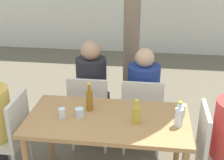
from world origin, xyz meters
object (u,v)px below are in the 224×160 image
(person_seated_3, at_px, (143,100))
(amber_bottle_1, at_px, (89,100))
(person_seated_2, at_px, (93,95))
(patio_chair_1, at_px, (214,149))
(water_bottle_0, at_px, (179,117))
(drinking_glass_1, at_px, (62,113))
(oil_cruet_2, at_px, (136,114))
(patio_chair_3, at_px, (142,111))
(drinking_glass_2, at_px, (181,111))
(patio_chair_2, at_px, (90,107))
(patio_chair_0, at_px, (10,133))
(dining_table_front, at_px, (108,127))
(drinking_glass_0, at_px, (80,113))

(person_seated_3, relative_size, amber_bottle_1, 4.29)
(person_seated_3, bearing_deg, person_seated_2, 0.29)
(patio_chair_1, height_order, amber_bottle_1, amber_bottle_1)
(water_bottle_0, xyz_separation_m, drinking_glass_1, (-1.05, 0.00, -0.05))
(amber_bottle_1, distance_m, oil_cruet_2, 0.49)
(drinking_glass_1, bearing_deg, person_seated_3, 51.66)
(patio_chair_1, xyz_separation_m, patio_chair_3, (-0.68, 0.62, 0.00))
(person_seated_2, relative_size, oil_cruet_2, 5.53)
(drinking_glass_1, bearing_deg, person_seated_2, 82.65)
(patio_chair_3, distance_m, drinking_glass_2, 0.69)
(patio_chair_2, distance_m, drinking_glass_1, 0.74)
(person_seated_2, distance_m, amber_bottle_1, 0.79)
(patio_chair_0, xyz_separation_m, patio_chair_3, (1.28, 0.62, 0.00))
(patio_chair_1, distance_m, oil_cruet_2, 0.79)
(patio_chair_0, xyz_separation_m, drinking_glass_1, (0.56, -0.05, 0.29))
(patio_chair_3, distance_m, oil_cruet_2, 0.75)
(amber_bottle_1, bearing_deg, drinking_glass_1, -141.27)
(dining_table_front, bearing_deg, water_bottle_0, -4.60)
(patio_chair_2, height_order, drinking_glass_1, patio_chair_2)
(patio_chair_1, relative_size, drinking_glass_1, 9.81)
(amber_bottle_1, relative_size, drinking_glass_1, 2.99)
(water_bottle_0, bearing_deg, person_seated_3, 110.20)
(drinking_glass_0, bearing_deg, drinking_glass_1, -164.61)
(patio_chair_3, bearing_deg, drinking_glass_2, 126.09)
(water_bottle_0, distance_m, drinking_glass_0, 0.89)
(patio_chair_0, height_order, person_seated_2, person_seated_2)
(drinking_glass_0, bearing_deg, patio_chair_1, 0.27)
(patio_chair_2, distance_m, drinking_glass_0, 0.69)
(person_seated_2, bearing_deg, drinking_glass_2, 142.74)
(person_seated_2, bearing_deg, dining_table_front, 109.34)
(amber_bottle_1, bearing_deg, water_bottle_0, -12.30)
(patio_chair_1, relative_size, water_bottle_0, 3.87)
(patio_chair_3, relative_size, oil_cruet_2, 4.02)
(patio_chair_2, height_order, oil_cruet_2, oil_cruet_2)
(patio_chair_0, relative_size, drinking_glass_2, 7.92)
(water_bottle_0, bearing_deg, oil_cruet_2, 179.43)
(person_seated_3, distance_m, oil_cruet_2, 0.96)
(patio_chair_1, distance_m, person_seated_2, 1.54)
(patio_chair_0, relative_size, drinking_glass_0, 11.16)
(patio_chair_1, relative_size, drinking_glass_2, 7.92)
(person_seated_2, height_order, drinking_glass_1, person_seated_2)
(drinking_glass_2, bearing_deg, oil_cruet_2, -157.53)
(patio_chair_0, height_order, patio_chair_3, same)
(patio_chair_1, xyz_separation_m, person_seated_2, (-1.28, 0.85, 0.04))
(amber_bottle_1, xyz_separation_m, drinking_glass_1, (-0.22, -0.18, -0.06))
(drinking_glass_1, bearing_deg, water_bottle_0, -0.14)
(patio_chair_3, bearing_deg, water_bottle_0, 116.41)
(dining_table_front, bearing_deg, patio_chair_3, 64.24)
(patio_chair_3, height_order, drinking_glass_2, patio_chair_3)
(oil_cruet_2, relative_size, drinking_glass_1, 2.44)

